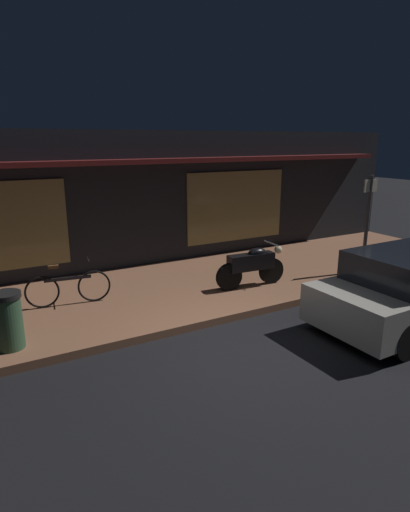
% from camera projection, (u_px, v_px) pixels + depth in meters
% --- Properties ---
extents(ground_plane, '(60.00, 60.00, 0.00)m').
position_uv_depth(ground_plane, '(239.00, 350.00, 7.11)').
color(ground_plane, black).
extents(sidewalk_slab, '(18.00, 4.00, 0.15)m').
position_uv_depth(sidewalk_slab, '(165.00, 292.00, 9.61)').
color(sidewalk_slab, brown).
rests_on(sidewalk_slab, ground_plane).
extents(storefront_building, '(18.00, 3.30, 3.60)m').
position_uv_depth(storefront_building, '(113.00, 197.00, 12.00)').
color(storefront_building, black).
rests_on(storefront_building, ground_plane).
extents(motorcycle, '(1.70, 0.55, 0.97)m').
position_uv_depth(motorcycle, '(252.00, 265.00, 9.61)').
color(motorcycle, black).
rests_on(motorcycle, sidewalk_slab).
extents(bicycle_parked, '(1.65, 0.42, 0.91)m').
position_uv_depth(bicycle_parked, '(68.00, 288.00, 8.56)').
color(bicycle_parked, black).
rests_on(bicycle_parked, sidewalk_slab).
extents(sign_post, '(0.44, 0.09, 2.40)m').
position_uv_depth(sign_post, '(368.00, 218.00, 10.46)').
color(sign_post, '#47474C').
rests_on(sign_post, sidewalk_slab).
extents(trash_bin, '(0.48, 0.48, 0.93)m').
position_uv_depth(trash_bin, '(8.00, 320.00, 6.74)').
color(trash_bin, '#2D4C33').
rests_on(trash_bin, sidewalk_slab).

